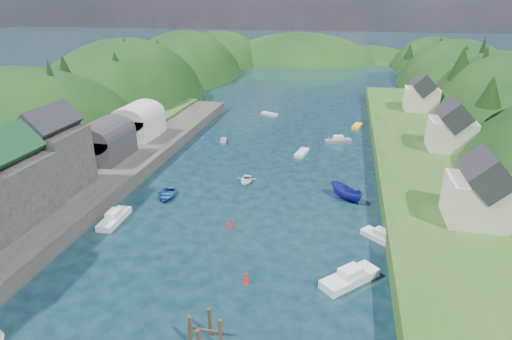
# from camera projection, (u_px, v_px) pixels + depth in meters

# --- Properties ---
(ground) EXTENTS (600.00, 600.00, 0.00)m
(ground) POSITION_uv_depth(u_px,v_px,m) (280.00, 147.00, 80.42)
(ground) COLOR black
(ground) RESTS_ON ground
(hillside_left) EXTENTS (44.00, 245.56, 52.00)m
(hillside_left) POSITION_uv_depth(u_px,v_px,m) (128.00, 134.00, 114.73)
(hillside_left) COLOR black
(hillside_left) RESTS_ON ground
(hillside_right) EXTENTS (36.00, 245.56, 48.00)m
(hillside_right) POSITION_uv_depth(u_px,v_px,m) (492.00, 156.00, 97.26)
(hillside_right) COLOR black
(hillside_right) RESTS_ON ground
(far_hills) EXTENTS (103.00, 68.00, 44.00)m
(far_hills) POSITION_uv_depth(u_px,v_px,m) (324.00, 84.00, 196.70)
(far_hills) COLOR black
(far_hills) RESTS_ON ground
(hill_trees) EXTENTS (91.82, 146.19, 12.81)m
(hill_trees) POSITION_uv_depth(u_px,v_px,m) (299.00, 75.00, 89.20)
(hill_trees) COLOR black
(hill_trees) RESTS_ON ground
(quay_left) EXTENTS (12.00, 110.00, 2.00)m
(quay_left) POSITION_uv_depth(u_px,v_px,m) (69.00, 199.00, 57.44)
(quay_left) COLOR #2D2B28
(quay_left) RESTS_ON ground
(terrace_left_grass) EXTENTS (12.00, 110.00, 2.50)m
(terrace_left_grass) POSITION_uv_depth(u_px,v_px,m) (23.00, 192.00, 58.69)
(terrace_left_grass) COLOR #234719
(terrace_left_grass) RESTS_ON ground
(boat_sheds) EXTENTS (7.00, 21.00, 7.50)m
(boat_sheds) POSITION_uv_depth(u_px,v_px,m) (121.00, 128.00, 73.45)
(boat_sheds) COLOR #2D2D30
(boat_sheds) RESTS_ON quay_left
(terrace_right) EXTENTS (16.00, 120.00, 2.40)m
(terrace_right) POSITION_uv_depth(u_px,v_px,m) (430.00, 171.00, 66.12)
(terrace_right) COLOR #234719
(terrace_right) RESTS_ON ground
(right_bank_cottages) EXTENTS (9.00, 59.24, 8.41)m
(right_bank_cottages) POSITION_uv_depth(u_px,v_px,m) (445.00, 128.00, 71.35)
(right_bank_cottages) COLOR beige
(right_bank_cottages) RESTS_ON terrace_right
(piling_cluster_far) EXTENTS (3.03, 2.84, 3.39)m
(piling_cluster_far) POSITION_uv_depth(u_px,v_px,m) (205.00, 335.00, 34.09)
(piling_cluster_far) COLOR #382314
(piling_cluster_far) RESTS_ON ground
(channel_buoy_near) EXTENTS (0.70, 0.70, 1.10)m
(channel_buoy_near) POSITION_uv_depth(u_px,v_px,m) (246.00, 278.00, 42.00)
(channel_buoy_near) COLOR red
(channel_buoy_near) RESTS_ON ground
(channel_buoy_far) EXTENTS (0.70, 0.70, 1.10)m
(channel_buoy_far) POSITION_uv_depth(u_px,v_px,m) (230.00, 223.00, 52.25)
(channel_buoy_far) COLOR red
(channel_buoy_far) RESTS_ON ground
(moored_boats) EXTENTS (35.98, 93.68, 2.15)m
(moored_boats) POSITION_uv_depth(u_px,v_px,m) (234.00, 234.00, 49.57)
(moored_boats) COLOR white
(moored_boats) RESTS_ON ground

